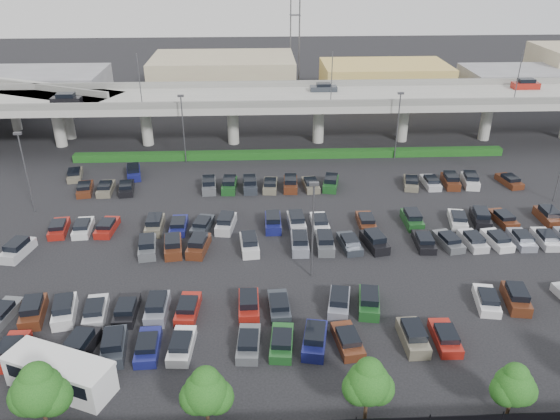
% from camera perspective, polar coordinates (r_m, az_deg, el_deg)
% --- Properties ---
extents(ground, '(280.00, 280.00, 0.00)m').
position_cam_1_polar(ground, '(62.22, 2.57, -2.83)').
color(ground, black).
extents(overpass, '(150.00, 13.00, 15.80)m').
position_cam_1_polar(overpass, '(89.27, 0.73, 11.30)').
color(overpass, '#999A92').
rests_on(overpass, ground).
extents(hedge, '(66.00, 1.60, 1.10)m').
position_cam_1_polar(hedge, '(84.62, 1.12, 5.84)').
color(hedge, '#164113').
rests_on(hedge, ground).
extents(tree_row, '(65.07, 3.66, 5.94)m').
position_cam_1_polar(tree_row, '(38.97, 7.28, -17.60)').
color(tree_row, '#332316').
rests_on(tree_row, ground).
extents(shuttle_bus, '(8.83, 5.96, 2.69)m').
position_cam_1_polar(shuttle_bus, '(45.55, -22.02, -15.47)').
color(shuttle_bus, white).
rests_on(shuttle_bus, ground).
extents(parked_cars, '(63.10, 41.68, 1.67)m').
position_cam_1_polar(parked_cars, '(58.95, 1.44, -3.90)').
color(parked_cars, gray).
rests_on(parked_cars, ground).
extents(light_poles, '(66.90, 48.38, 10.30)m').
position_cam_1_polar(light_poles, '(61.01, -1.34, 3.12)').
color(light_poles, '#4B4B50').
rests_on(light_poles, ground).
extents(distant_buildings, '(138.00, 24.00, 9.00)m').
position_cam_1_polar(distant_buildings, '(120.12, 6.05, 13.58)').
color(distant_buildings, slate).
rests_on(distant_buildings, ground).
extents(comm_tower, '(2.40, 2.40, 30.00)m').
position_cam_1_polar(comm_tower, '(129.14, 1.60, 19.97)').
color(comm_tower, '#4B4B50').
rests_on(comm_tower, ground).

